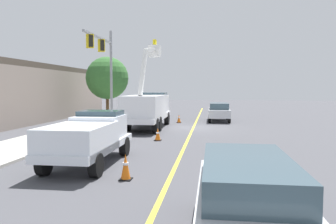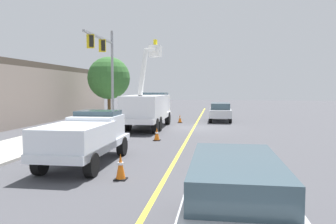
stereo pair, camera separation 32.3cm
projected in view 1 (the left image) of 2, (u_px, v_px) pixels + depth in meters
ground at (193, 128)px, 25.42m from camera, size 120.00×120.00×0.00m
sidewalk_far_side at (90, 125)px, 26.50m from camera, size 60.07×4.96×0.12m
lane_centre_stripe at (193, 128)px, 25.42m from camera, size 49.99×1.30×0.01m
utility_bucket_truck at (148, 107)px, 25.06m from camera, size 8.25×2.74×6.88m
service_pickup_truck at (89, 137)px, 13.07m from camera, size 5.65×2.29×2.06m
passing_minivan at (219, 111)px, 30.49m from camera, size 4.84×2.04×1.69m
trailing_sedan at (248, 196)px, 6.29m from camera, size 4.84×2.04×1.69m
traffic_cone_leading at (126, 167)px, 10.91m from camera, size 0.40×0.40×0.88m
traffic_cone_mid_front at (158, 134)px, 19.11m from camera, size 0.40×0.40×0.74m
traffic_cone_mid_rear at (179, 119)px, 29.02m from camera, size 0.40×0.40×0.74m
traffic_signal_mast at (105, 60)px, 26.92m from camera, size 6.33×0.62×8.02m
commercial_building_backdrop at (26, 93)px, 32.70m from camera, size 23.31×8.33×5.24m
street_tree_right at (107, 78)px, 32.95m from camera, size 4.25×4.25×6.20m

